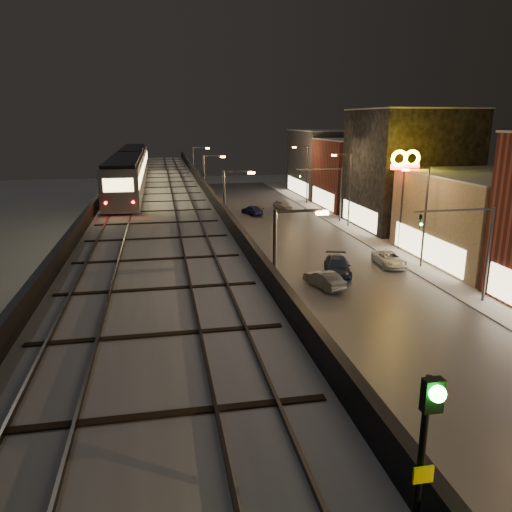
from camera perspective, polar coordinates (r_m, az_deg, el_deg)
road_surface at (r=47.23m, az=5.78°, el=-0.55°), size 17.00×120.00×0.06m
sidewalk_right at (r=50.93m, az=16.63°, el=0.10°), size 4.00×120.00×0.14m
under_viaduct_pavement at (r=45.34m, az=-10.81°, el=-1.42°), size 11.00×120.00×0.06m
elevated_viaduct at (r=40.97m, az=-11.16°, el=4.82°), size 9.00×100.00×6.30m
viaduct_trackbed at (r=40.97m, az=-11.23°, el=5.91°), size 8.40×100.00×0.32m
viaduct_parapet_streetside at (r=41.13m, az=-5.15°, el=6.83°), size 0.30×100.00×1.10m
viaduct_parapet_far at (r=41.19m, az=-17.34°, el=6.21°), size 0.30×100.00×1.10m
building_c at (r=50.97m, az=25.03°, el=3.93°), size 12.20×15.20×8.16m
building_d at (r=64.08m, az=17.01°, el=9.47°), size 12.20×13.20×14.16m
building_e at (r=76.88m, az=12.05°, el=9.17°), size 12.20×12.20×10.16m
building_f at (r=89.85m, az=8.59°, el=10.49°), size 12.20×16.20×11.16m
streetlight_left_1 at (r=23.40m, az=2.77°, el=-3.77°), size 2.57×0.28×9.00m
streetlight_left_2 at (r=40.56m, az=-3.22°, el=4.43°), size 2.57×0.28×9.00m
streetlight_right_2 at (r=46.05m, az=18.52°, el=4.97°), size 2.56×0.28×9.00m
streetlight_left_3 at (r=58.23m, az=-5.65°, el=7.70°), size 2.57×0.28×9.00m
streetlight_right_3 at (r=62.18m, az=10.45°, el=8.01°), size 2.56×0.28×9.00m
streetlight_left_4 at (r=76.05m, az=-6.95°, el=9.44°), size 2.57×0.28×9.00m
streetlight_right_4 at (r=79.11m, az=5.71°, el=9.70°), size 2.56×0.28×9.00m
traffic_light_rig_a at (r=38.26m, az=23.74°, el=1.35°), size 6.10×0.34×7.00m
traffic_light_rig_b at (r=64.75m, az=8.72°, el=7.71°), size 6.10×0.34×7.00m
subway_train at (r=51.73m, az=-14.15°, el=9.72°), size 2.73×32.98×3.25m
rail_signal at (r=7.99m, az=19.02°, el=-18.14°), size 0.32×0.41×2.78m
car_near_white at (r=39.66m, az=7.76°, el=-2.76°), size 2.54×4.29×1.34m
car_mid_silver at (r=39.54m, az=-1.26°, el=-2.58°), size 2.51×5.28×1.46m
car_mid_dark at (r=69.92m, az=-0.44°, el=5.21°), size 2.90×4.51×1.22m
car_onc_dark at (r=46.72m, az=15.01°, el=-0.42°), size 2.35×4.63×1.25m
car_onc_white at (r=43.00m, az=9.30°, el=-1.27°), size 3.41×5.56×1.51m
car_onc_red at (r=74.22m, az=3.08°, el=5.81°), size 2.58×4.09×1.30m
sign_mcdonalds at (r=51.79m, az=16.64°, el=9.47°), size 2.98×0.48×10.04m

